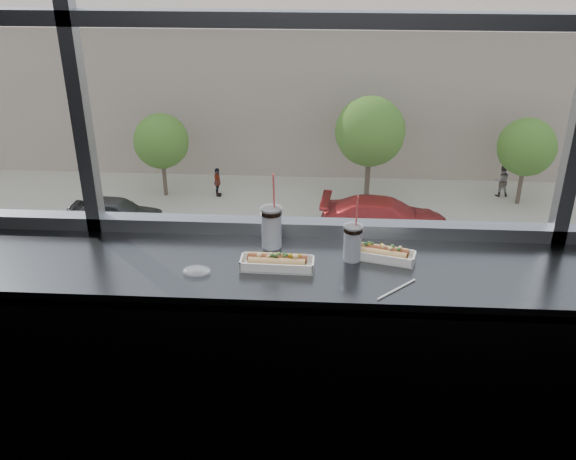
# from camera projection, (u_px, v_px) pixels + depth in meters

# --- Properties ---
(wall_back_lower) EXTENTS (6.00, 0.00, 6.00)m
(wall_back_lower) POSITION_uv_depth(u_px,v_px,m) (319.00, 337.00, 3.05)
(wall_back_lower) COLOR black
(wall_back_lower) RESTS_ON ground
(counter) EXTENTS (6.00, 0.55, 0.06)m
(counter) POSITION_uv_depth(u_px,v_px,m) (321.00, 271.00, 2.57)
(counter) COLOR #535557
(counter) RESTS_ON ground
(counter_fascia) EXTENTS (6.00, 0.04, 1.04)m
(counter_fascia) POSITION_uv_depth(u_px,v_px,m) (317.00, 415.00, 2.57)
(counter_fascia) COLOR #535557
(counter_fascia) RESTS_ON ground
(hotdog_tray_left) EXTENTS (0.29, 0.10, 0.07)m
(hotdog_tray_left) POSITION_uv_depth(u_px,v_px,m) (277.00, 262.00, 2.52)
(hotdog_tray_left) COLOR white
(hotdog_tray_left) RESTS_ON counter
(hotdog_tray_right) EXTENTS (0.28, 0.15, 0.07)m
(hotdog_tray_right) POSITION_uv_depth(u_px,v_px,m) (381.00, 253.00, 2.59)
(hotdog_tray_right) COLOR white
(hotdog_tray_right) RESTS_ON counter
(soda_cup_left) EXTENTS (0.09, 0.09, 0.34)m
(soda_cup_left) POSITION_uv_depth(u_px,v_px,m) (271.00, 225.00, 2.65)
(soda_cup_left) COLOR white
(soda_cup_left) RESTS_ON counter
(soda_cup_right) EXTENTS (0.08, 0.08, 0.29)m
(soda_cup_right) POSITION_uv_depth(u_px,v_px,m) (353.00, 241.00, 2.56)
(soda_cup_right) COLOR white
(soda_cup_right) RESTS_ON counter
(loose_straw) EXTENTS (0.15, 0.15, 0.01)m
(loose_straw) POSITION_uv_depth(u_px,v_px,m) (397.00, 289.00, 2.38)
(loose_straw) COLOR white
(loose_straw) RESTS_ON counter
(wrapper) EXTENTS (0.10, 0.07, 0.03)m
(wrapper) POSITION_uv_depth(u_px,v_px,m) (196.00, 271.00, 2.49)
(wrapper) COLOR silver
(wrapper) RESTS_ON counter
(plaza_ground) EXTENTS (120.00, 120.00, 0.00)m
(plaza_ground) POSITION_uv_depth(u_px,v_px,m) (326.00, 115.00, 47.07)
(plaza_ground) COLOR #B6B098
(plaza_ground) RESTS_ON ground
(street_asphalt) EXTENTS (80.00, 10.00, 0.06)m
(street_asphalt) POSITION_uv_depth(u_px,v_px,m) (321.00, 278.00, 26.05)
(street_asphalt) COLOR black
(street_asphalt) RESTS_ON plaza_ground
(far_sidewalk) EXTENTS (80.00, 6.00, 0.04)m
(far_sidewalk) POSITION_uv_depth(u_px,v_px,m) (324.00, 199.00, 33.21)
(far_sidewalk) COLOR #B6B098
(far_sidewalk) RESTS_ON plaza_ground
(far_building) EXTENTS (50.00, 14.00, 8.00)m
(far_building) POSITION_uv_depth(u_px,v_px,m) (327.00, 77.00, 40.37)
(far_building) COLOR tan
(far_building) RESTS_ON plaza_ground
(car_far_b) EXTENTS (3.50, 7.08, 2.28)m
(car_far_b) POSITION_uv_depth(u_px,v_px,m) (386.00, 212.00, 28.95)
(car_far_b) COLOR red
(car_far_b) RESTS_ON street_asphalt
(car_far_a) EXTENTS (2.91, 6.11, 1.98)m
(car_far_a) POSITION_uv_depth(u_px,v_px,m) (115.00, 208.00, 29.69)
(car_far_a) COLOR #292929
(car_far_a) RESTS_ON street_asphalt
(car_near_d) EXTENTS (3.12, 6.82, 2.23)m
(car_near_d) POSITION_uv_depth(u_px,v_px,m) (535.00, 315.00, 21.58)
(car_near_d) COLOR white
(car_near_d) RESTS_ON street_asphalt
(car_near_b) EXTENTS (2.83, 6.54, 2.16)m
(car_near_b) POSITION_uv_depth(u_px,v_px,m) (109.00, 302.00, 22.38)
(car_near_b) COLOR black
(car_near_b) RESTS_ON street_asphalt
(car_near_c) EXTENTS (2.82, 6.10, 1.99)m
(car_near_c) POSITION_uv_depth(u_px,v_px,m) (336.00, 312.00, 21.99)
(car_near_c) COLOR maroon
(car_near_c) RESTS_ON street_asphalt
(pedestrian_d) EXTENTS (0.89, 0.67, 2.00)m
(pedestrian_d) POSITION_uv_depth(u_px,v_px,m) (502.00, 178.00, 33.09)
(pedestrian_d) COLOR #66605B
(pedestrian_d) RESTS_ON far_sidewalk
(pedestrian_a) EXTENTS (0.61, 0.81, 1.83)m
(pedestrian_a) POSITION_uv_depth(u_px,v_px,m) (217.00, 179.00, 33.12)
(pedestrian_a) COLOR #66605B
(pedestrian_a) RESTS_ON far_sidewalk
(tree_left) EXTENTS (2.81, 2.81, 4.38)m
(tree_left) POSITION_uv_depth(u_px,v_px,m) (161.00, 141.00, 32.34)
(tree_left) COLOR #47382B
(tree_left) RESTS_ON far_sidewalk
(tree_center) EXTENTS (3.48, 3.48, 5.43)m
(tree_center) POSITION_uv_depth(u_px,v_px,m) (370.00, 132.00, 31.46)
(tree_center) COLOR #47382B
(tree_center) RESTS_ON far_sidewalk
(tree_right) EXTENTS (2.87, 2.87, 4.49)m
(tree_right) POSITION_uv_depth(u_px,v_px,m) (527.00, 147.00, 31.33)
(tree_right) COLOR #47382B
(tree_right) RESTS_ON far_sidewalk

